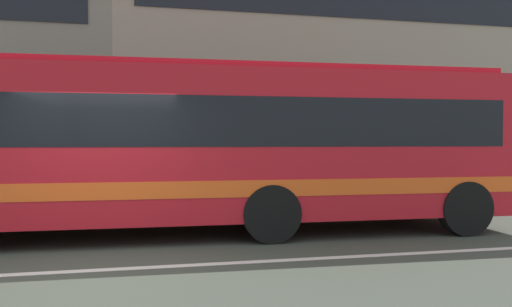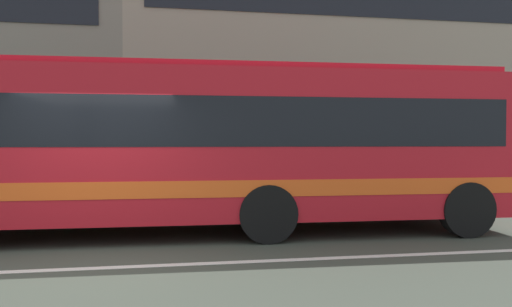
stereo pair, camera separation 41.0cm
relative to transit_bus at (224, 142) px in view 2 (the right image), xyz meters
name	(u,v)px [view 2 (the right image)]	position (x,y,z in m)	size (l,w,h in m)	color
ground_plane	(81,269)	(-2.24, -2.46, -1.71)	(160.00, 160.00, 0.00)	#3F463B
lane_centre_line	(81,269)	(-2.24, -2.46, -1.71)	(60.00, 0.16, 0.01)	silver
hedge_row_far	(94,188)	(-2.90, 3.80, -1.17)	(22.44, 1.10, 1.08)	#214919
apartment_block_right	(327,40)	(6.53, 13.73, 4.87)	(18.14, 11.23, 13.17)	gray
transit_bus	(224,142)	(0.00, 0.00, 0.00)	(10.67, 2.92, 3.10)	red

